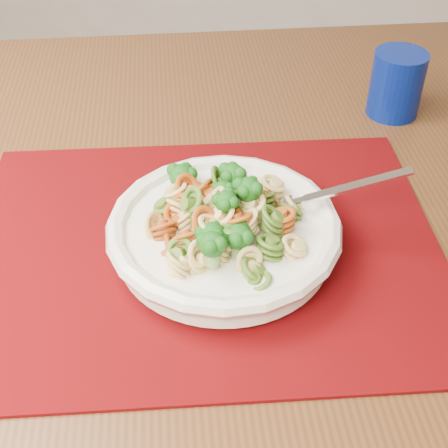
% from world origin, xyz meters
% --- Properties ---
extents(dining_table, '(1.83, 1.54, 0.78)m').
position_xyz_m(dining_table, '(0.19, 0.63, 0.68)').
color(dining_table, '#512C17').
rests_on(dining_table, ground).
extents(placemat, '(0.61, 0.55, 0.00)m').
position_xyz_m(placemat, '(0.27, 0.61, 0.78)').
color(placemat, '#4D0304').
rests_on(placemat, dining_table).
extents(pasta_bowl, '(0.24, 0.24, 0.05)m').
position_xyz_m(pasta_bowl, '(0.29, 0.61, 0.81)').
color(pasta_bowl, silver).
rests_on(pasta_bowl, placemat).
extents(pasta_broccoli_heap, '(0.20, 0.20, 0.06)m').
position_xyz_m(pasta_broccoli_heap, '(0.29, 0.61, 0.82)').
color(pasta_broccoli_heap, '#E2C56F').
rests_on(pasta_broccoli_heap, pasta_bowl).
extents(fork, '(0.18, 0.08, 0.08)m').
position_xyz_m(fork, '(0.34, 0.65, 0.82)').
color(fork, silver).
rests_on(fork, pasta_bowl).
extents(tumbler, '(0.07, 0.07, 0.09)m').
position_xyz_m(tumbler, '(0.43, 0.96, 0.82)').
color(tumbler, '#04155E').
rests_on(tumbler, dining_table).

